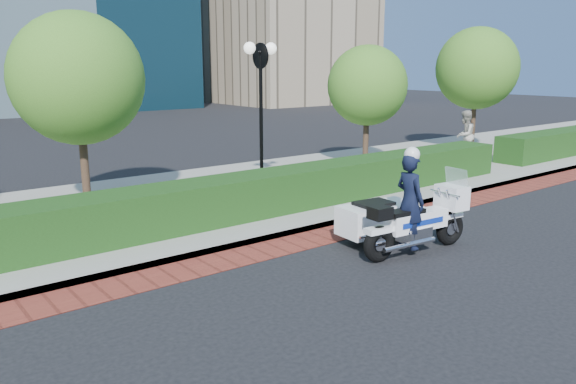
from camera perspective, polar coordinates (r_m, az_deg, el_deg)
ground at (r=11.61m, az=8.34°, el=-6.28°), size 120.00×120.00×0.00m
brick_strip at (r=12.64m, az=3.41°, el=-4.55°), size 60.00×1.00×0.01m
sidewalk at (r=16.14m, az=-7.21°, el=-0.52°), size 60.00×8.00×0.15m
hedge_main at (r=14.05m, az=-2.22°, el=-0.03°), size 18.00×1.20×1.00m
hedge_far at (r=26.64m, az=26.99°, el=4.71°), size 10.00×1.20×1.00m
lamppost at (r=15.60m, az=-2.77°, el=9.82°), size 1.02×0.70×4.21m
tree_b at (r=14.73m, az=-20.59°, el=10.71°), size 3.20×3.20×4.89m
tree_c at (r=20.19m, az=8.07°, el=10.65°), size 2.80×2.80×4.30m
tree_d at (r=25.26m, az=18.64°, el=11.81°), size 3.40×3.40×5.16m
police_motorcycle at (r=11.83m, az=11.24°, el=-2.19°), size 2.73×2.03×2.21m
pedestrian at (r=22.91m, az=17.52°, el=5.54°), size 1.07×0.92×1.90m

